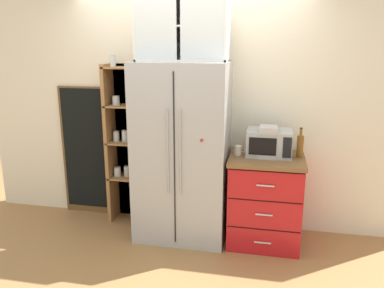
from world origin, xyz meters
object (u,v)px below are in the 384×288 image
at_px(microwave, 269,143).
at_px(chalkboard_menu, 86,151).
at_px(refrigerator, 183,152).
at_px(coffee_maker, 268,141).
at_px(mug_cream, 238,150).
at_px(bottle_amber, 300,144).

xyz_separation_m(microwave, chalkboard_menu, (-2.12, 0.25, -0.27)).
relative_size(refrigerator, microwave, 4.16).
bearing_deg(microwave, coffee_maker, -106.95).
height_order(microwave, mug_cream, microwave).
distance_m(refrigerator, coffee_maker, 0.87).
bearing_deg(coffee_maker, bottle_amber, 7.59).
height_order(refrigerator, chalkboard_menu, refrigerator).
height_order(coffee_maker, bottle_amber, coffee_maker).
bearing_deg(mug_cream, refrigerator, -178.19).
height_order(mug_cream, chalkboard_menu, chalkboard_menu).
bearing_deg(refrigerator, microwave, 4.31).
bearing_deg(mug_cream, coffee_maker, 1.11).
distance_m(coffee_maker, chalkboard_menu, 2.14).
height_order(microwave, coffee_maker, coffee_maker).
height_order(mug_cream, bottle_amber, bottle_amber).
relative_size(refrigerator, mug_cream, 16.61).
xyz_separation_m(bottle_amber, chalkboard_menu, (-2.42, 0.25, -0.27)).
distance_m(microwave, chalkboard_menu, 2.15).
height_order(coffee_maker, mug_cream, coffee_maker).
height_order(coffee_maker, chalkboard_menu, chalkboard_menu).
height_order(refrigerator, bottle_amber, refrigerator).
bearing_deg(chalkboard_menu, mug_cream, -9.20).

